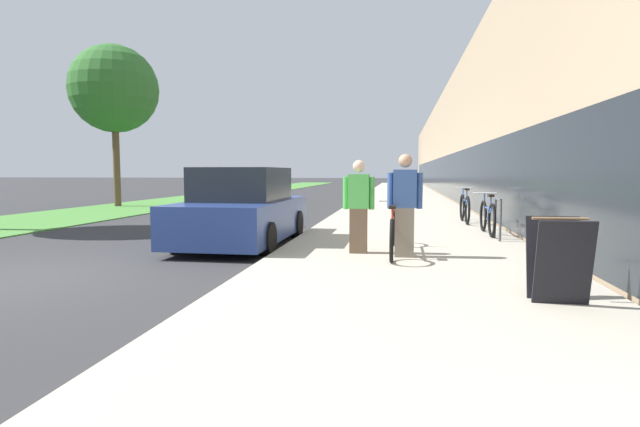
# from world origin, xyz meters

# --- Properties ---
(ground_plane) EXTENTS (220.00, 220.00, 0.00)m
(ground_plane) POSITION_xyz_m (0.00, 0.00, 0.00)
(ground_plane) COLOR #303033
(sidewalk_slab) EXTENTS (4.57, 70.00, 0.10)m
(sidewalk_slab) POSITION_xyz_m (5.37, 21.00, 0.05)
(sidewalk_slab) COLOR #B2AA99
(sidewalk_slab) RESTS_ON ground
(storefront_facade) EXTENTS (10.01, 70.00, 6.27)m
(storefront_facade) POSITION_xyz_m (12.69, 29.00, 3.13)
(storefront_facade) COLOR tan
(storefront_facade) RESTS_ON ground
(lawn_strip) EXTENTS (4.27, 70.00, 0.03)m
(lawn_strip) POSITION_xyz_m (-5.61, 25.00, 0.01)
(lawn_strip) COLOR #478438
(lawn_strip) RESTS_ON ground
(tandem_bicycle) EXTENTS (0.52, 2.52, 0.85)m
(tandem_bicycle) POSITION_xyz_m (5.10, 2.35, 0.47)
(tandem_bicycle) COLOR black
(tandem_bicycle) RESTS_ON sidewalk_slab
(person_rider) EXTENTS (0.56, 0.22, 1.65)m
(person_rider) POSITION_xyz_m (5.29, 2.03, 0.93)
(person_rider) COLOR #756B5B
(person_rider) RESTS_ON sidewalk_slab
(person_bystander) EXTENTS (0.53, 0.21, 1.57)m
(person_bystander) POSITION_xyz_m (4.53, 2.30, 0.89)
(person_bystander) COLOR brown
(person_bystander) RESTS_ON sidewalk_slab
(bike_rack_hoop) EXTENTS (0.05, 0.60, 0.84)m
(bike_rack_hoop) POSITION_xyz_m (7.17, 4.39, 0.62)
(bike_rack_hoop) COLOR #4C4C51
(bike_rack_hoop) RESTS_ON sidewalk_slab
(cruiser_bike_nearest) EXTENTS (0.52, 1.80, 0.90)m
(cruiser_bike_nearest) POSITION_xyz_m (7.12, 5.26, 0.48)
(cruiser_bike_nearest) COLOR black
(cruiser_bike_nearest) RESTS_ON sidewalk_slab
(cruiser_bike_middle) EXTENTS (0.52, 1.82, 0.94)m
(cruiser_bike_middle) POSITION_xyz_m (6.95, 7.76, 0.50)
(cruiser_bike_middle) COLOR black
(cruiser_bike_middle) RESTS_ON sidewalk_slab
(sandwich_board_sign) EXTENTS (0.56, 0.56, 0.90)m
(sandwich_board_sign) POSITION_xyz_m (6.87, -0.55, 0.55)
(sandwich_board_sign) COLOR black
(sandwich_board_sign) RESTS_ON sidewalk_slab
(parked_sedan_curbside) EXTENTS (1.90, 4.18, 1.56)m
(parked_sedan_curbside) POSITION_xyz_m (2.07, 3.62, 0.70)
(parked_sedan_curbside) COLOR navy
(parked_sedan_curbside) RESTS_ON ground
(street_tree_far) EXTENTS (3.59, 3.59, 6.69)m
(street_tree_far) POSITION_xyz_m (-6.54, 13.32, 4.88)
(street_tree_far) COLOR brown
(street_tree_far) RESTS_ON ground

